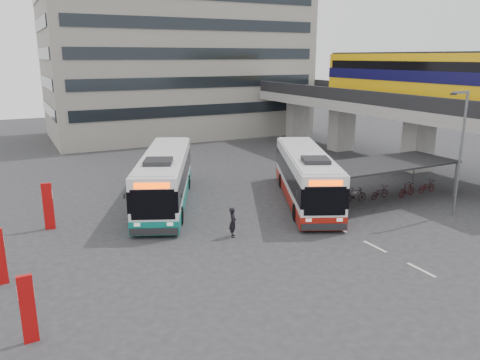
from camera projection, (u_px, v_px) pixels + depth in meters
name	position (u px, v px, depth m)	size (l,w,h in m)	color
ground	(300.00, 235.00, 25.18)	(120.00, 120.00, 0.00)	#28282B
viaduct	(402.00, 94.00, 39.85)	(8.00, 32.00, 9.68)	gray
bike_shelter	(383.00, 178.00, 31.08)	(10.00, 4.00, 2.54)	#595B60
office_block	(176.00, 29.00, 55.66)	(30.00, 15.00, 25.00)	gray
road_markings	(375.00, 246.00, 23.68)	(0.15, 7.60, 0.01)	beige
bus_main	(306.00, 177.00, 30.75)	(7.44, 12.02, 3.56)	white
bus_teal	(165.00, 179.00, 30.15)	(7.38, 12.30, 3.63)	white
pedestrian	(233.00, 222.00, 24.78)	(0.60, 0.39, 1.64)	black
lamp_post	(460.00, 146.00, 27.31)	(1.31, 0.26, 7.45)	#595B60
sign_totem_south	(28.00, 308.00, 15.47)	(0.53, 0.17, 2.44)	#AD0A0B
sign_totem_north	(48.00, 206.00, 25.77)	(0.56, 0.31, 2.65)	#AD0A0B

